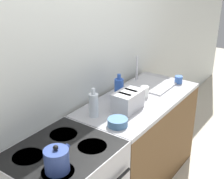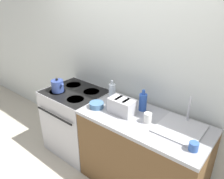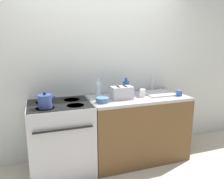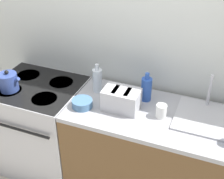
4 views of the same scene
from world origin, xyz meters
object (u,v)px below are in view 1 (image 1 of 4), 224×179
object	(u,v)px
toaster	(128,101)
bowl	(118,122)
bottle_clear	(94,105)
bottle_blue	(119,88)
kettle	(57,160)
cup_white	(145,92)
cup_blue	(179,80)

from	to	relation	value
toaster	bowl	world-z (taller)	toaster
bowl	bottle_clear	bearing A→B (deg)	85.75
bottle_blue	kettle	bearing A→B (deg)	-165.59
toaster	bottle_blue	bearing A→B (deg)	53.05
cup_white	cup_blue	bearing A→B (deg)	-13.29
bottle_clear	bottle_blue	size ratio (longest dim) A/B	1.04
cup_white	cup_blue	size ratio (longest dim) A/B	1.31
bottle_blue	cup_white	bearing A→B (deg)	-46.45
kettle	cup_white	distance (m)	1.29
kettle	bottle_blue	size ratio (longest dim) A/B	0.82
cup_white	bowl	distance (m)	0.61
kettle	cup_white	xyz separation A→B (m)	(1.29, 0.11, -0.03)
kettle	cup_white	world-z (taller)	kettle
bottle_clear	bottle_blue	distance (m)	0.42
bottle_clear	toaster	bearing A→B (deg)	-30.91
bottle_blue	bowl	size ratio (longest dim) A/B	1.50
kettle	cup_blue	size ratio (longest dim) A/B	2.48
toaster	cup_blue	world-z (taller)	toaster
kettle	cup_white	bearing A→B (deg)	4.75
bottle_clear	cup_white	size ratio (longest dim) A/B	2.39
bottle_clear	bowl	distance (m)	0.27
cup_blue	bowl	xyz separation A→B (m)	(-1.12, 0.02, -0.01)
bottle_clear	bottle_blue	xyz separation A→B (m)	(0.42, 0.03, -0.00)
bottle_clear	bowl	world-z (taller)	bottle_clear
cup_blue	bowl	bearing A→B (deg)	178.95
kettle	bottle_blue	xyz separation A→B (m)	(1.12, 0.29, 0.02)
bottle_blue	cup_white	distance (m)	0.25
cup_white	bottle_clear	bearing A→B (deg)	165.34
cup_white	bowl	xyz separation A→B (m)	(-0.60, -0.10, -0.02)
kettle	bottle_clear	xyz separation A→B (m)	(0.70, 0.26, 0.03)
bottle_clear	bowl	xyz separation A→B (m)	(-0.02, -0.25, -0.08)
toaster	bottle_clear	distance (m)	0.32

